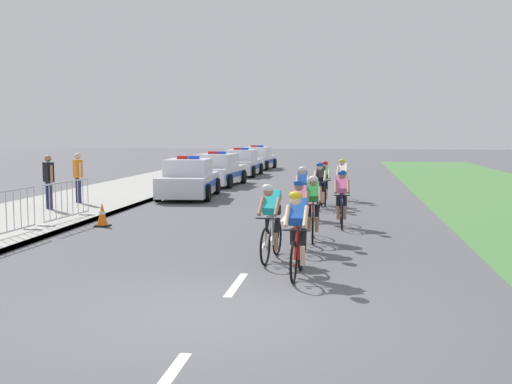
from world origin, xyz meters
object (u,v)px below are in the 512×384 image
cyclist_second (271,221)px  police_car_second (218,171)px  crowd_barrier_rear (67,201)px  cyclist_sixth (302,192)px  police_car_furthest (257,159)px  traffic_cone_near (102,215)px  spectator_closest (78,174)px  spectator_middle (49,178)px  cyclist_fifth (342,197)px  police_car_nearest (189,180)px  cyclist_seventh (320,185)px  cyclist_eighth (324,182)px  cyclist_ninth (342,179)px  cyclist_third (299,213)px  police_car_third (241,164)px  crowd_barrier_middle (6,214)px  cyclist_fourth (313,207)px  cyclist_lead (297,232)px

cyclist_second → police_car_second: size_ratio=0.38×
cyclist_second → crowd_barrier_rear: bearing=148.1°
cyclist_sixth → police_car_furthest: size_ratio=0.38×
traffic_cone_near → cyclist_second: bearing=-36.0°
spectator_closest → spectator_middle: size_ratio=1.00×
cyclist_fifth → police_car_nearest: bearing=132.1°
crowd_barrier_rear → cyclist_seventh: bearing=34.5°
crowd_barrier_rear → cyclist_eighth: bearing=39.4°
cyclist_second → cyclist_ninth: same height
cyclist_eighth → police_car_furthest: 20.28m
cyclist_sixth → cyclist_third: bearing=-86.6°
cyclist_sixth → spectator_closest: spectator_closest is taller
cyclist_seventh → police_car_third: bearing=109.6°
police_car_third → traffic_cone_near: size_ratio=6.91×
cyclist_ninth → spectator_closest: 9.31m
cyclist_ninth → spectator_closest: size_ratio=1.03×
cyclist_third → cyclist_fifth: bearing=75.4°
crowd_barrier_middle → traffic_cone_near: 2.86m
cyclist_fourth → cyclist_fifth: same height
spectator_middle → cyclist_second: bearing=-37.9°
cyclist_fourth → cyclist_eighth: 6.89m
cyclist_fifth → cyclist_sixth: size_ratio=1.00×
cyclist_ninth → cyclist_fourth: bearing=-94.0°
cyclist_seventh → crowd_barrier_middle: bearing=-133.2°
cyclist_second → cyclist_fifth: size_ratio=1.00×
police_car_furthest → crowd_barrier_rear: police_car_furthest is taller
cyclist_fifth → crowd_barrier_middle: (-7.50, -3.42, -0.14)m
cyclist_fourth → cyclist_fifth: (0.63, 2.14, 0.00)m
police_car_furthest → traffic_cone_near: bearing=-91.0°
spectator_middle → traffic_cone_near: bearing=-41.2°
police_car_furthest → spectator_closest: (-2.98, -21.11, 0.40)m
cyclist_ninth → police_car_furthest: size_ratio=0.38×
cyclist_eighth → cyclist_ninth: bearing=69.0°
police_car_second → police_car_third: (0.00, 6.40, 0.00)m
cyclist_fourth → police_car_furthest: bearing=101.1°
cyclist_third → cyclist_fifth: same height
cyclist_seventh → cyclist_fifth: bearing=-79.2°
cyclist_third → police_car_second: police_car_second is taller
cyclist_fourth → police_car_nearest: police_car_nearest is taller
spectator_middle → cyclist_seventh: bearing=15.5°
police_car_nearest → crowd_barrier_middle: bearing=-99.6°
cyclist_lead → police_car_nearest: 13.27m
crowd_barrier_middle → spectator_closest: spectator_closest is taller
cyclist_fourth → cyclist_eighth: same height
cyclist_second → police_car_furthest: 29.18m
cyclist_seventh → police_car_furthest: (-5.11, 20.56, -0.11)m
police_car_second → police_car_furthest: same height
cyclist_fifth → police_car_second: size_ratio=0.38×
cyclist_lead → cyclist_sixth: 7.21m
cyclist_fourth → spectator_closest: (-8.19, 5.39, 0.30)m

